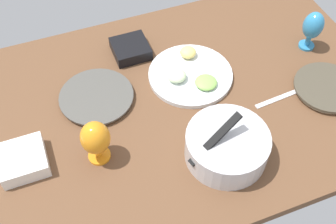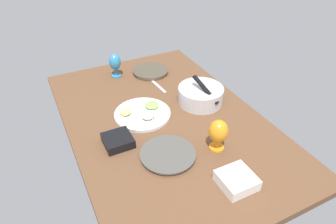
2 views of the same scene
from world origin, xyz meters
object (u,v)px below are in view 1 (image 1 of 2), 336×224
Objects in this scene: square_bowl_black at (131,48)px; dinner_plate_left at (327,88)px; mixing_bowl at (227,145)px; square_bowl_white at (23,160)px; hurricane_glass_orange at (96,139)px; hurricane_glass_blue at (313,27)px; dinner_plate_right at (97,97)px; fruit_platter at (190,74)px.

dinner_plate_left is at bearing 143.93° from square_bowl_black.
square_bowl_white is (62.96, -19.98, -2.46)cm from mixing_bowl.
hurricane_glass_blue is at bearing -167.20° from hurricane_glass_orange.
mixing_bowl is 66.10cm from square_bowl_white.
mixing_bowl reaches higher than dinner_plate_right.
fruit_platter is (45.10, -24.87, 0.15)cm from dinner_plate_left.
dinner_plate_left is 25.89cm from hurricane_glass_blue.
hurricane_glass_orange is (39.26, -14.30, 4.71)cm from mixing_bowl.
dinner_plate_right is at bearing 44.28° from square_bowl_black.
hurricane_glass_blue reaches higher than square_bowl_black.
mixing_bowl is (48.03, 12.11, 4.21)cm from dinner_plate_left.
fruit_platter is at bearing 130.07° from square_bowl_black.
square_bowl_white is (117.15, 15.56, -7.36)cm from hurricane_glass_blue.
hurricane_glass_orange is 95.83cm from hurricane_glass_blue.
hurricane_glass_orange is (87.29, -2.20, 8.93)cm from dinner_plate_left.
hurricane_glass_orange is at bearing 166.52° from square_bowl_white.
mixing_bowl is 2.00× the size of square_bowl_black.
hurricane_glass_orange is (42.19, 22.67, 8.78)cm from fruit_platter.
hurricane_glass_blue is (-51.26, 1.44, 8.97)cm from fruit_platter.
hurricane_glass_orange is at bearing -20.02° from mixing_bowl.
fruit_platter is at bearing -165.54° from square_bowl_white.
square_bowl_black is at bearing -36.07° from dinner_plate_left.
hurricane_glass_blue reaches higher than fruit_platter.
square_bowl_white is at bearing 32.76° from dinner_plate_right.
fruit_platter is at bearing -28.88° from dinner_plate_left.
fruit_platter reaches higher than dinner_plate_left.
fruit_platter is 2.17× the size of square_bowl_white.
dinner_plate_right is at bearing -2.89° from fruit_platter.
dinner_plate_left is 1.77× the size of square_bowl_black.
dinner_plate_left is 1.67× the size of square_bowl_white.
mixing_bowl reaches higher than square_bowl_white.
hurricane_glass_blue is at bearing -104.73° from dinner_plate_left.
dinner_plate_right is 51.58cm from mixing_bowl.
hurricane_glass_blue is (-54.19, -35.54, 4.91)cm from mixing_bowl.
square_bowl_white is (65.89, 16.99, 1.61)cm from fruit_platter.
mixing_bowl reaches higher than fruit_platter.
dinner_plate_left is at bearing 175.94° from square_bowl_white.
dinner_plate_right is at bearing -102.82° from hurricane_glass_orange.
fruit_platter is (-2.93, -36.98, -4.07)cm from mixing_bowl.
square_bowl_black is 61.41cm from square_bowl_white.
dinner_plate_left is at bearing 151.12° from fruit_platter.
dinner_plate_right is 1.62× the size of hurricane_glass_blue.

